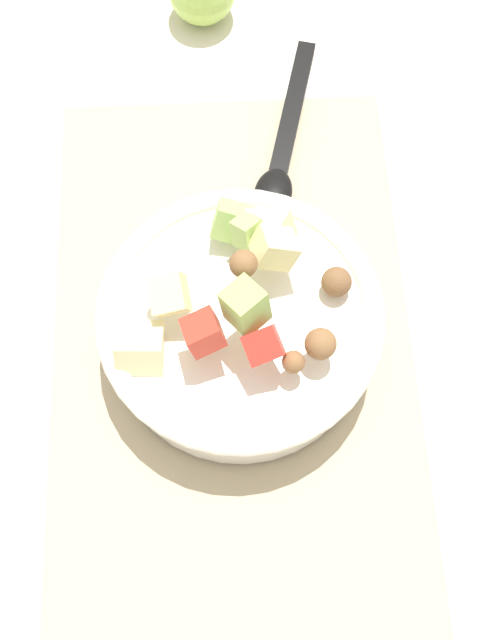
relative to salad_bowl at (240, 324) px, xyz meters
The scene contains 4 objects.
ground_plane 0.05m from the salad_bowl, 48.20° to the left, with size 2.40×2.40×0.00m, color silver.
placemat 0.04m from the salad_bowl, 48.20° to the left, with size 0.52×0.32×0.01m, color tan.
salad_bowl is the anchor object (origin of this frame).
serving_spoon 0.20m from the salad_bowl, 14.68° to the right, with size 0.22×0.08×0.01m.
Camera 1 is at (-0.27, 0.01, 0.67)m, focal length 45.41 mm.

